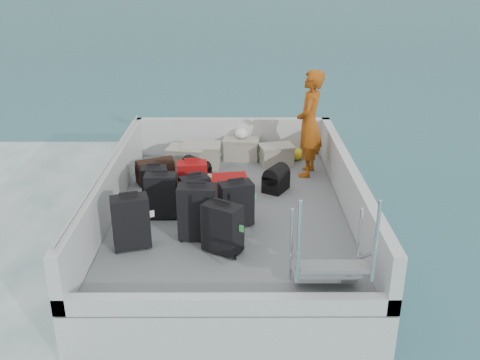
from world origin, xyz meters
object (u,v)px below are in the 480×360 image
Objects in this scene: crate_0 at (187,158)px; suitcase_2 at (155,185)px; suitcase_1 at (161,196)px; crate_3 at (276,156)px; crate_1 at (201,156)px; passenger at (309,124)px; suitcase_4 at (195,197)px; suitcase_7 at (236,204)px; suitcase_3 at (197,213)px; suitcase_5 at (192,182)px; suitcase_6 at (222,229)px; crate_2 at (241,149)px; suitcase_8 at (226,185)px; suitcase_0 at (131,223)px.

suitcase_2 is at bearing -104.19° from crate_0.
crate_3 is (1.77, 2.10, -0.16)m from suitcase_1.
passenger is at bearing -10.86° from crate_1.
crate_0 is at bearing 68.04° from suitcase_2.
suitcase_1 is at bearing 161.71° from suitcase_4.
suitcase_1 is 1.19× the size of crate_3.
suitcase_2 is 0.87× the size of crate_1.
crate_1 is at bearing 67.12° from suitcase_4.
suitcase_7 reaches higher than suitcase_2.
suitcase_3 is (0.73, -1.15, 0.10)m from suitcase_2.
crate_0 is at bearing 94.34° from suitcase_7.
suitcase_4 is at bearing -122.22° from crate_3.
suitcase_6 is (0.50, -1.54, 0.02)m from suitcase_5.
crate_0 is (0.35, 1.40, -0.09)m from suitcase_2.
suitcase_4 is 2.45m from crate_2.
suitcase_8 is (0.00, 1.81, -0.19)m from suitcase_6.
suitcase_1 is at bearing 163.90° from suitcase_6.
crate_1 is (0.25, 0.08, 0.01)m from crate_0.
suitcase_8 is 1.25m from crate_1.
suitcase_8 is at bearing 79.61° from suitcase_3.
crate_1 is at bearing -150.50° from crate_2.
passenger is (1.79, 1.60, 0.59)m from suitcase_4.
suitcase_6 is at bearing -44.06° from suitcase_3.
passenger is (1.87, 1.08, 0.58)m from suitcase_5.
suitcase_4 reaches higher than crate_2.
suitcase_1 reaches higher than suitcase_5.
passenger is at bearing 39.85° from suitcase_7.
suitcase_0 is at bearing -153.74° from suitcase_6.
crate_0 is (0.18, 1.92, -0.15)m from suitcase_1.
suitcase_5 reaches higher than suitcase_8.
suitcase_1 is at bearing 124.20° from suitcase_8.
suitcase_3 is at bearing -100.99° from crate_2.
suitcase_5 is at bearing 109.87° from suitcase_8.
suitcase_3 is at bearing -87.33° from crate_1.
suitcase_2 is 1.59m from crate_1.
crate_3 is at bearing 68.61° from suitcase_3.
suitcase_0 reaches higher than suitcase_6.
suitcase_3 reaches higher than suitcase_7.
crate_0 is 0.95× the size of crate_1.
crate_0 is (-0.71, 1.08, 0.05)m from suitcase_8.
suitcase_2 is 0.57m from suitcase_5.
suitcase_0 is 3.60m from crate_3.
suitcase_3 is 1.15× the size of suitcase_6.
suitcase_8 is at bearing 80.94° from suitcase_7.
suitcase_5 is at bearing -91.58° from crate_1.
suitcase_1 is 1.32m from suitcase_6.
passenger is at bearing -33.87° from crate_2.
suitcase_4 is 1.96m from crate_1.
suitcase_2 is 0.82× the size of suitcase_8.
suitcase_7 is (0.66, -0.81, 0.01)m from suitcase_5.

